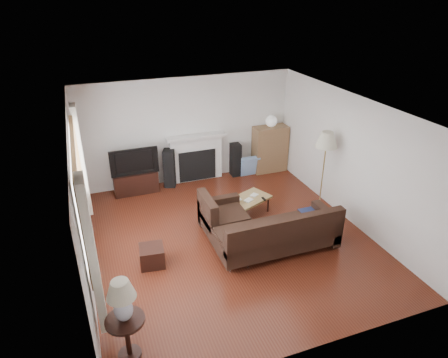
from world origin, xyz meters
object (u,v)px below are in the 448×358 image
object	(u,v)px
coffee_table	(247,207)
floor_lamp	(323,172)
sectional_sofa	(277,231)
side_table	(128,337)
tv_stand	(136,182)
bookshelf	(270,149)

from	to	relation	value
coffee_table	floor_lamp	bearing A→B (deg)	-32.96
sectional_sofa	side_table	xyz separation A→B (m)	(-2.81, -1.42, -0.08)
tv_stand	side_table	xyz separation A→B (m)	(-0.81, -4.52, 0.06)
bookshelf	coffee_table	size ratio (longest dim) A/B	1.19
bookshelf	sectional_sofa	size ratio (longest dim) A/B	0.49
floor_lamp	side_table	size ratio (longest dim) A/B	2.78
bookshelf	sectional_sofa	bearing A→B (deg)	-113.84
sectional_sofa	floor_lamp	xyz separation A→B (m)	(1.53, 1.00, 0.47)
tv_stand	coffee_table	xyz separation A→B (m)	(1.97, -1.84, -0.05)
tv_stand	side_table	size ratio (longest dim) A/B	1.60
side_table	sectional_sofa	bearing A→B (deg)	26.74
floor_lamp	side_table	bearing A→B (deg)	-150.91
side_table	tv_stand	bearing A→B (deg)	79.87
sectional_sofa	coffee_table	bearing A→B (deg)	91.47
coffee_table	floor_lamp	distance (m)	1.72
tv_stand	coffee_table	world-z (taller)	tv_stand
sectional_sofa	bookshelf	bearing A→B (deg)	66.16
tv_stand	coffee_table	bearing A→B (deg)	-43.07
sectional_sofa	floor_lamp	bearing A→B (deg)	33.15
bookshelf	side_table	xyz separation A→B (m)	(-4.20, -4.54, -0.28)
tv_stand	sectional_sofa	world-z (taller)	sectional_sofa
tv_stand	side_table	bearing A→B (deg)	-100.13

